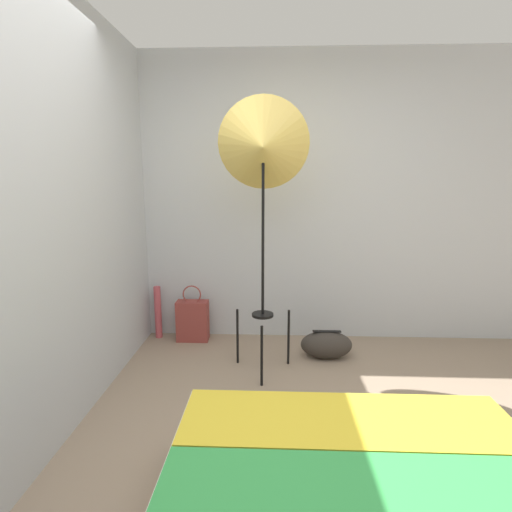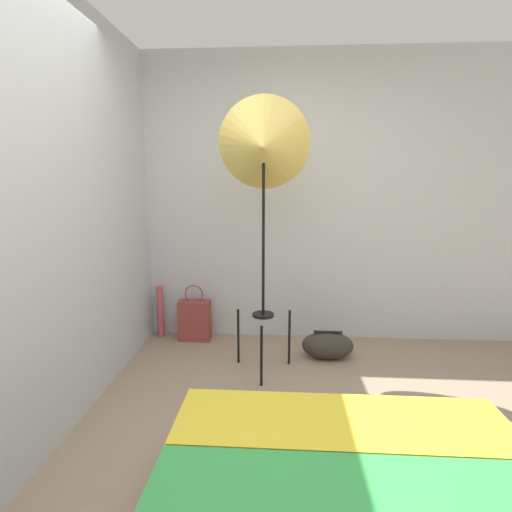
{
  "view_description": "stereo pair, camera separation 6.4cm",
  "coord_description": "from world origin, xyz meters",
  "views": [
    {
      "loc": [
        -0.02,
        -1.59,
        1.49
      ],
      "look_at": [
        -0.14,
        1.2,
        0.95
      ],
      "focal_mm": 28.0,
      "sensor_mm": 36.0,
      "label": 1
    },
    {
      "loc": [
        0.04,
        -1.59,
        1.49
      ],
      "look_at": [
        -0.14,
        1.2,
        0.95
      ],
      "focal_mm": 28.0,
      "sensor_mm": 36.0,
      "label": 2
    }
  ],
  "objects": [
    {
      "name": "ground_plane",
      "position": [
        0.0,
        0.0,
        0.0
      ],
      "size": [
        14.0,
        14.0,
        0.0
      ],
      "primitive_type": "plane",
      "color": "gray"
    },
    {
      "name": "wall_back",
      "position": [
        0.0,
        2.1,
        1.3
      ],
      "size": [
        8.0,
        0.05,
        2.6
      ],
      "color": "#B7BCC1",
      "rests_on": "ground_plane"
    },
    {
      "name": "wall_side_left",
      "position": [
        -1.24,
        1.0,
        1.3
      ],
      "size": [
        0.05,
        8.0,
        2.6
      ],
      "color": "#B7BCC1",
      "rests_on": "ground_plane"
    },
    {
      "name": "photo_umbrella",
      "position": [
        -0.1,
        1.35,
        1.71
      ],
      "size": [
        0.68,
        0.43,
        2.08
      ],
      "color": "black",
      "rests_on": "ground_plane"
    },
    {
      "name": "tote_bag",
      "position": [
        -0.77,
        1.92,
        0.2
      ],
      "size": [
        0.29,
        0.14,
        0.53
      ],
      "color": "brown",
      "rests_on": "ground_plane"
    },
    {
      "name": "duffel_bag",
      "position": [
        0.44,
        1.59,
        0.12
      ],
      "size": [
        0.43,
        0.23,
        0.24
      ],
      "color": "#332D28",
      "rests_on": "ground_plane"
    },
    {
      "name": "paper_roll",
      "position": [
        -1.11,
        1.98,
        0.25
      ],
      "size": [
        0.06,
        0.06,
        0.5
      ],
      "color": "#BC4C56",
      "rests_on": "ground_plane"
    }
  ]
}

